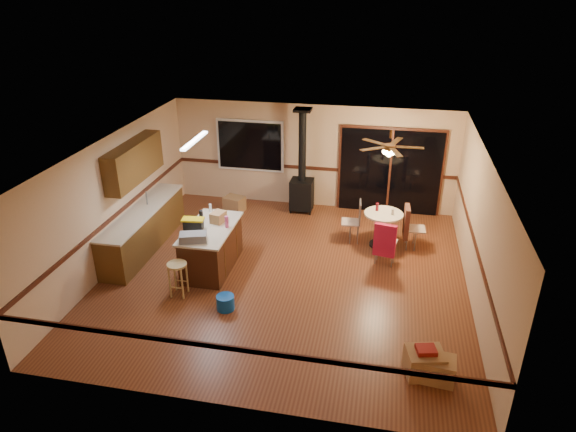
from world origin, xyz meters
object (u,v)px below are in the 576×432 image
(chair_left, at_px, (356,217))
(box_corner_a, at_px, (424,363))
(bar_stool, at_px, (178,279))
(box_corner_b, at_px, (439,369))
(toolbox_grey, at_px, (193,237))
(dining_table, at_px, (383,224))
(chair_right, at_px, (408,222))
(box_under_window, at_px, (234,204))
(toolbox_black, at_px, (193,225))
(blue_bucket, at_px, (225,303))
(wood_stove, at_px, (302,184))
(chair_near, at_px, (385,240))
(kitchen_island, at_px, (212,247))

(chair_left, xyz_separation_m, box_corner_a, (1.35, -4.04, -0.39))
(bar_stool, bearing_deg, box_corner_b, -16.34)
(toolbox_grey, xyz_separation_m, dining_table, (3.45, 2.20, -0.45))
(bar_stool, distance_m, chair_right, 4.95)
(box_corner_a, height_order, box_corner_b, box_corner_a)
(box_under_window, height_order, box_corner_a, box_corner_a)
(chair_left, distance_m, box_corner_a, 4.28)
(toolbox_black, distance_m, blue_bucket, 1.77)
(wood_stove, xyz_separation_m, toolbox_black, (-1.59, -3.19, 0.27))
(bar_stool, distance_m, blue_bucket, 1.03)
(chair_right, distance_m, box_corner_b, 4.10)
(blue_bucket, relative_size, box_corner_b, 0.71)
(bar_stool, bearing_deg, chair_left, 42.62)
(chair_left, distance_m, chair_near, 1.19)
(wood_stove, relative_size, toolbox_grey, 5.04)
(toolbox_black, bearing_deg, box_corner_a, -26.56)
(chair_near, relative_size, box_under_window, 1.47)
(chair_near, bearing_deg, box_corner_a, -77.34)
(chair_near, xyz_separation_m, box_under_window, (-3.75, 1.99, -0.41))
(blue_bucket, height_order, dining_table, dining_table)
(chair_near, bearing_deg, bar_stool, -154.06)
(kitchen_island, relative_size, chair_right, 2.40)
(toolbox_grey, distance_m, chair_right, 4.57)
(toolbox_black, relative_size, chair_left, 0.71)
(chair_left, relative_size, box_corner_b, 1.13)
(blue_bucket, bearing_deg, toolbox_grey, 137.74)
(box_corner_a, bearing_deg, dining_table, 100.81)
(dining_table, relative_size, box_under_window, 1.75)
(wood_stove, distance_m, blue_bucket, 4.46)
(toolbox_grey, bearing_deg, kitchen_island, 78.76)
(toolbox_black, bearing_deg, blue_bucket, -50.56)
(kitchen_island, xyz_separation_m, toolbox_black, (-0.29, -0.14, 0.55))
(blue_bucket, distance_m, chair_near, 3.43)
(box_under_window, bearing_deg, chair_left, -17.97)
(wood_stove, bearing_deg, box_corner_a, -62.65)
(chair_left, bearing_deg, dining_table, -10.39)
(kitchen_island, distance_m, box_corner_a, 4.70)
(blue_bucket, distance_m, dining_table, 3.97)
(toolbox_grey, bearing_deg, dining_table, 32.59)
(toolbox_grey, xyz_separation_m, toolbox_black, (-0.17, 0.45, 0.02))
(chair_right, distance_m, box_corner_a, 4.00)
(toolbox_grey, bearing_deg, bar_stool, -109.67)
(blue_bucket, xyz_separation_m, box_corner_a, (3.39, -0.99, 0.07))
(toolbox_grey, bearing_deg, box_corner_b, -22.29)
(chair_left, bearing_deg, box_under_window, 162.03)
(wood_stove, xyz_separation_m, toolbox_grey, (-1.42, -3.65, 0.25))
(toolbox_grey, height_order, box_corner_b, toolbox_grey)
(dining_table, height_order, box_corner_a, dining_table)
(chair_right, bearing_deg, toolbox_black, -156.54)
(wood_stove, xyz_separation_m, chair_right, (2.55, -1.40, -0.13))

